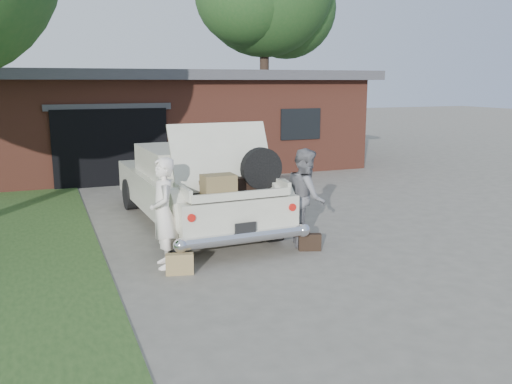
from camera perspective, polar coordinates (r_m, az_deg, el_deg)
name	(u,v)px	position (r m, az deg, el deg)	size (l,w,h in m)	color
ground	(269,264)	(9.01, 1.43, -7.59)	(90.00, 90.00, 0.00)	gray
house	(169,118)	(19.81, -9.15, 7.72)	(12.80, 7.80, 3.30)	brown
sedan	(194,186)	(11.35, -6.56, 0.68)	(2.40, 5.70, 2.23)	beige
woman_left	(163,213)	(8.77, -9.73, -2.20)	(0.65, 0.43, 1.79)	white
woman_right	(306,197)	(9.92, 5.24, -0.50)	(0.86, 0.67, 1.78)	slate
suitcase_left	(180,264)	(8.58, -8.04, -7.52)	(0.43, 0.14, 0.33)	#9F8451
suitcase_right	(310,242)	(9.70, 5.69, -5.28)	(0.40, 0.13, 0.31)	black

